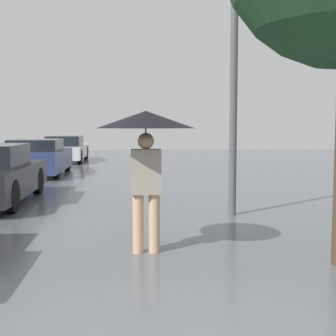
{
  "coord_description": "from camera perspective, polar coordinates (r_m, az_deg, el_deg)",
  "views": [
    {
      "loc": [
        -0.16,
        -2.88,
        1.67
      ],
      "look_at": [
        0.33,
        3.18,
        1.12
      ],
      "focal_mm": 50.0,
      "sensor_mm": 36.0,
      "label": 1
    }
  ],
  "objects": [
    {
      "name": "parked_car_farthest",
      "position": [
        22.46,
        -12.37,
        2.25
      ],
      "size": [
        1.77,
        4.56,
        1.2
      ],
      "color": "silver",
      "rests_on": "ground_plane"
    },
    {
      "name": "street_lamp",
      "position": [
        8.79,
        8.02,
        10.9
      ],
      "size": [
        0.31,
        0.31,
        4.22
      ],
      "color": "#515456",
      "rests_on": "ground_plane"
    },
    {
      "name": "parked_car_third",
      "position": [
        16.62,
        -15.64,
        1.21
      ],
      "size": [
        1.86,
        4.21,
        1.21
      ],
      "color": "navy",
      "rests_on": "ground_plane"
    },
    {
      "name": "pedestrian",
      "position": [
        6.06,
        -2.72,
        4.21
      ],
      "size": [
        1.28,
        1.28,
        1.86
      ],
      "color": "tan",
      "rests_on": "ground_plane"
    }
  ]
}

